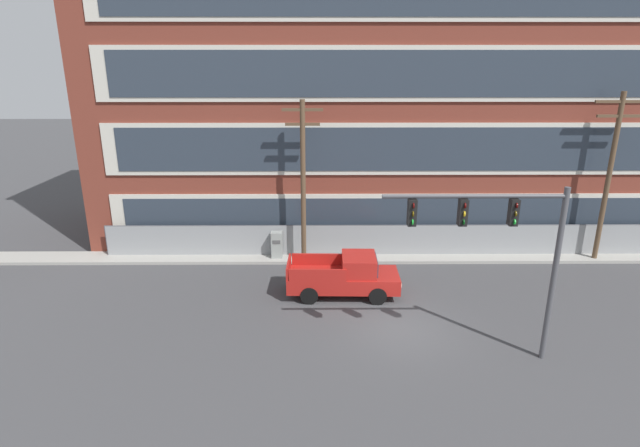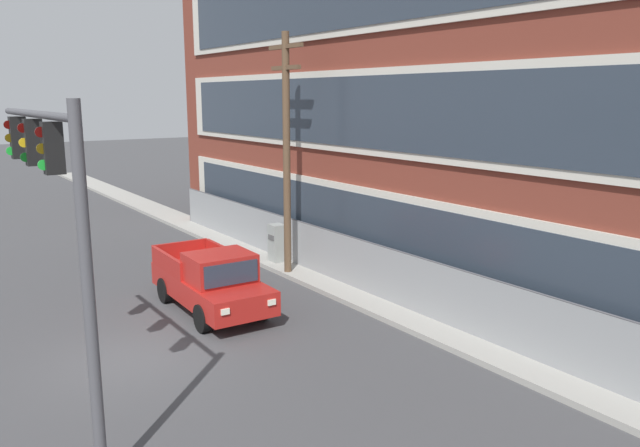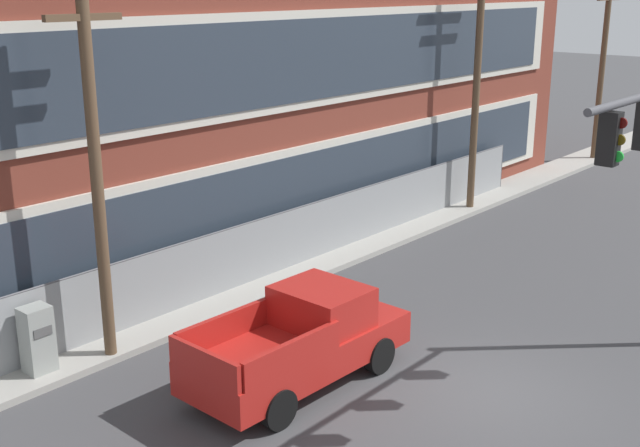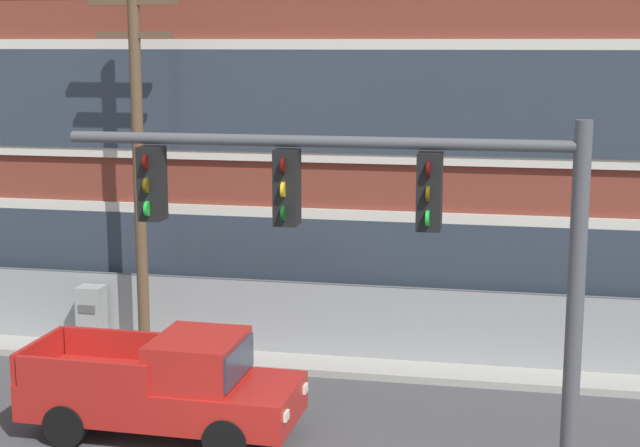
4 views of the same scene
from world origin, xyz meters
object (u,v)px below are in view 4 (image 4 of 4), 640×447
(pickup_truck_red, at_px, (168,387))
(electrical_cabinet, at_px, (92,319))
(utility_pole_near_corner, at_px, (138,159))
(traffic_signal_mast, at_px, (407,263))

(pickup_truck_red, relative_size, electrical_cabinet, 3.22)
(utility_pole_near_corner, bearing_deg, traffic_signal_mast, -52.70)
(traffic_signal_mast, height_order, pickup_truck_red, traffic_signal_mast)
(pickup_truck_red, bearing_deg, traffic_signal_mast, -46.53)
(pickup_truck_red, distance_m, utility_pole_near_corner, 5.77)
(traffic_signal_mast, height_order, utility_pole_near_corner, utility_pole_near_corner)
(electrical_cabinet, bearing_deg, utility_pole_near_corner, -16.03)
(pickup_truck_red, height_order, electrical_cabinet, pickup_truck_red)
(traffic_signal_mast, relative_size, electrical_cabinet, 3.98)
(utility_pole_near_corner, bearing_deg, electrical_cabinet, 163.97)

